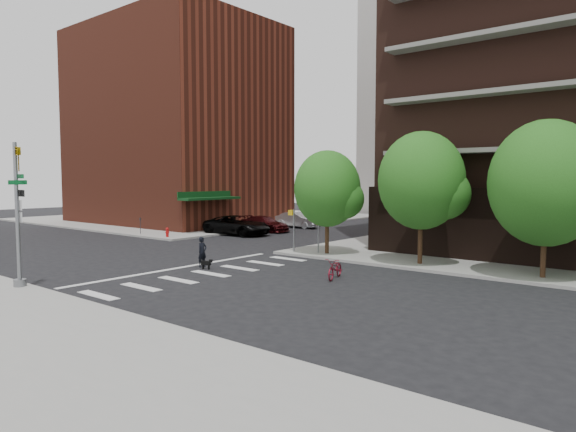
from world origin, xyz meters
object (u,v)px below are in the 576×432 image
Objects in this scene: fire_hydrant at (167,232)px; parked_car_maroon at (265,224)px; dog_walker at (202,252)px; scooter at (335,268)px; traffic_signal at (18,226)px; parked_car_black at (237,225)px; parked_car_silver at (298,220)px.

fire_hydrant is 9.01m from parked_car_maroon.
fire_hydrant is 13.47m from dog_walker.
scooter reaches higher than fire_hydrant.
dog_walker is (9.37, -15.43, 0.11)m from parked_car_maroon.
traffic_signal reaches higher than scooter.
fire_hydrant is 0.13× the size of parked_car_black.
fire_hydrant is 13.67m from parked_car_silver.
traffic_signal is at bearing -166.44° from parked_car_silver.
traffic_signal is 13.79m from scooter.
fire_hydrant is 0.15× the size of parked_car_maroon.
scooter is (16.65, -10.32, -0.31)m from parked_car_black.
parked_car_maroon is 2.96× the size of dog_walker.
traffic_signal is 22.08m from parked_car_black.
parked_car_maroon is 2.51× the size of scooter.
fire_hydrant is 0.46× the size of dog_walker.
traffic_signal is 3.18× the size of scooter.
parked_car_maroon is 4.76m from parked_car_silver.
parked_car_silver is at bearing -5.31° from parked_car_black.
traffic_signal is 1.27× the size of parked_car_maroon.
fire_hydrant is at bearing 151.26° from parked_car_black.
parked_car_black is 3.63× the size of dog_walker.
parked_car_maroon is at bearing 26.47° from dog_walker.
parked_car_maroon is (0.00, 3.40, -0.12)m from parked_car_black.
parked_car_black is at bearing 178.52° from parked_car_silver.
scooter is 1.18× the size of dog_walker.
traffic_signal is 18.42m from fire_hydrant.
traffic_signal is 1.03× the size of parked_car_black.
dog_walker is (1.64, 8.57, -1.90)m from traffic_signal.
scooter is (16.65, -18.48, -0.25)m from parked_car_silver.
traffic_signal is 1.32× the size of parked_car_silver.
parked_car_black reaches higher than dog_walker.
parked_car_black is at bearing 110.57° from traffic_signal.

